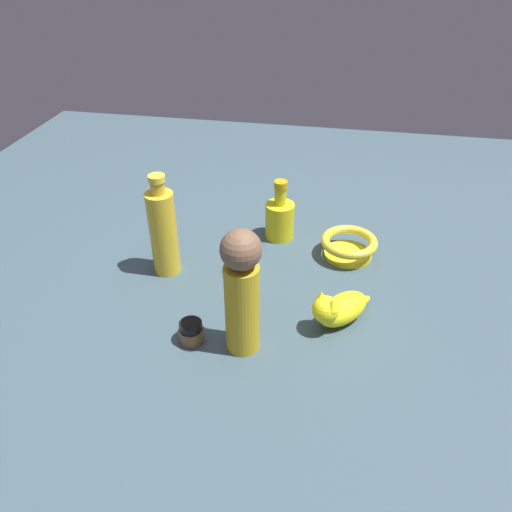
{
  "coord_description": "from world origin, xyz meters",
  "views": [
    {
      "loc": [
        -0.84,
        -0.16,
        0.67
      ],
      "look_at": [
        0.0,
        0.0,
        0.07
      ],
      "focal_mm": 34.45,
      "sensor_mm": 36.0,
      "label": 1
    }
  ],
  "objects_px": {
    "bowl": "(349,245)",
    "banana": "(241,277)",
    "person_figure_adult": "(242,290)",
    "bottle_short": "(280,218)",
    "cat_figurine": "(339,308)",
    "nail_polish_jar": "(191,332)",
    "bottle_tall": "(163,231)"
  },
  "relations": [
    {
      "from": "bottle_tall",
      "to": "bowl",
      "type": "bearing_deg",
      "value": -71.95
    },
    {
      "from": "bottle_tall",
      "to": "bottle_short",
      "type": "relative_size",
      "value": 1.54
    },
    {
      "from": "banana",
      "to": "bottle_tall",
      "type": "relative_size",
      "value": 0.67
    },
    {
      "from": "bottle_tall",
      "to": "person_figure_adult",
      "type": "height_order",
      "value": "person_figure_adult"
    },
    {
      "from": "bottle_short",
      "to": "cat_figurine",
      "type": "bearing_deg",
      "value": -151.57
    },
    {
      "from": "nail_polish_jar",
      "to": "bowl",
      "type": "xyz_separation_m",
      "value": [
        0.34,
        -0.28,
        0.01
      ]
    },
    {
      "from": "banana",
      "to": "cat_figurine",
      "type": "height_order",
      "value": "cat_figurine"
    },
    {
      "from": "nail_polish_jar",
      "to": "bottle_short",
      "type": "distance_m",
      "value": 0.41
    },
    {
      "from": "nail_polish_jar",
      "to": "person_figure_adult",
      "type": "xyz_separation_m",
      "value": [
        0.0,
        -0.1,
        0.11
      ]
    },
    {
      "from": "bottle_short",
      "to": "bowl",
      "type": "distance_m",
      "value": 0.18
    },
    {
      "from": "nail_polish_jar",
      "to": "person_figure_adult",
      "type": "height_order",
      "value": "person_figure_adult"
    },
    {
      "from": "banana",
      "to": "bottle_short",
      "type": "height_order",
      "value": "bottle_short"
    },
    {
      "from": "bottle_short",
      "to": "nail_polish_jar",
      "type": "bearing_deg",
      "value": 164.42
    },
    {
      "from": "cat_figurine",
      "to": "nail_polish_jar",
      "type": "bearing_deg",
      "value": 110.57
    },
    {
      "from": "person_figure_adult",
      "to": "bottle_tall",
      "type": "bearing_deg",
      "value": 46.84
    },
    {
      "from": "banana",
      "to": "bottle_short",
      "type": "xyz_separation_m",
      "value": [
        0.21,
        -0.05,
        0.03
      ]
    },
    {
      "from": "person_figure_adult",
      "to": "bowl",
      "type": "distance_m",
      "value": 0.4
    },
    {
      "from": "nail_polish_jar",
      "to": "cat_figurine",
      "type": "height_order",
      "value": "cat_figurine"
    },
    {
      "from": "banana",
      "to": "bottle_short",
      "type": "bearing_deg",
      "value": -44.81
    },
    {
      "from": "bowl",
      "to": "banana",
      "type": "bearing_deg",
      "value": 124.76
    },
    {
      "from": "banana",
      "to": "person_figure_adult",
      "type": "distance_m",
      "value": 0.22
    },
    {
      "from": "banana",
      "to": "nail_polish_jar",
      "type": "distance_m",
      "value": 0.19
    },
    {
      "from": "banana",
      "to": "bottle_short",
      "type": "distance_m",
      "value": 0.22
    },
    {
      "from": "nail_polish_jar",
      "to": "cat_figurine",
      "type": "xyz_separation_m",
      "value": [
        0.1,
        -0.27,
        0.01
      ]
    },
    {
      "from": "banana",
      "to": "cat_figurine",
      "type": "bearing_deg",
      "value": -142.17
    },
    {
      "from": "person_figure_adult",
      "to": "bottle_short",
      "type": "bearing_deg",
      "value": -1.78
    },
    {
      "from": "nail_polish_jar",
      "to": "bowl",
      "type": "relative_size",
      "value": 0.36
    },
    {
      "from": "nail_polish_jar",
      "to": "bowl",
      "type": "height_order",
      "value": "bowl"
    },
    {
      "from": "banana",
      "to": "bowl",
      "type": "xyz_separation_m",
      "value": [
        0.16,
        -0.23,
        0.01
      ]
    },
    {
      "from": "banana",
      "to": "nail_polish_jar",
      "type": "bearing_deg",
      "value": 131.64
    },
    {
      "from": "banana",
      "to": "bottle_tall",
      "type": "xyz_separation_m",
      "value": [
        0.03,
        0.18,
        0.08
      ]
    },
    {
      "from": "banana",
      "to": "cat_figurine",
      "type": "distance_m",
      "value": 0.23
    }
  ]
}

